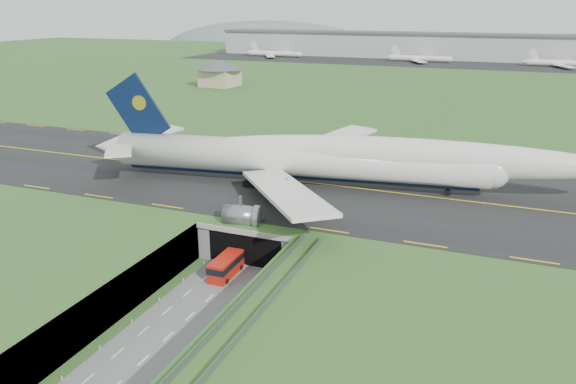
% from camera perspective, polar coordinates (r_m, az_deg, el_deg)
% --- Properties ---
extents(ground, '(900.00, 900.00, 0.00)m').
position_cam_1_polar(ground, '(80.13, -6.91, -9.80)').
color(ground, '#2C5421').
rests_on(ground, ground).
extents(airfield_deck, '(800.00, 800.00, 6.00)m').
position_cam_1_polar(airfield_deck, '(78.76, -6.99, -7.88)').
color(airfield_deck, gray).
rests_on(airfield_deck, ground).
extents(trench_road, '(12.00, 75.00, 0.20)m').
position_cam_1_polar(trench_road, '(74.47, -9.70, -12.22)').
color(trench_road, slate).
rests_on(trench_road, ground).
extents(taxiway, '(800.00, 44.00, 0.18)m').
position_cam_1_polar(taxiway, '(105.59, 1.46, 1.02)').
color(taxiway, black).
rests_on(taxiway, airfield_deck).
extents(tunnel_portal, '(17.00, 22.30, 6.00)m').
position_cam_1_polar(tunnel_portal, '(92.28, -2.07, -3.45)').
color(tunnel_portal, gray).
rests_on(tunnel_portal, ground).
extents(guideway, '(3.00, 53.00, 7.05)m').
position_cam_1_polar(guideway, '(58.46, -6.44, -15.40)').
color(guideway, '#A8A8A3').
rests_on(guideway, ground).
extents(jumbo_jet, '(95.97, 61.01, 20.40)m').
position_cam_1_polar(jumbo_jet, '(101.14, 4.52, 3.36)').
color(jumbo_jet, silver).
rests_on(jumbo_jet, ground).
extents(shuttle_tram, '(2.87, 7.18, 2.92)m').
position_cam_1_polar(shuttle_tram, '(82.93, -6.33, -7.50)').
color(shuttle_tram, '#B9190C').
rests_on(shuttle_tram, ground).
extents(service_building, '(20.18, 20.18, 10.47)m').
position_cam_1_polar(service_building, '(234.33, -6.96, 12.11)').
color(service_building, tan).
rests_on(service_building, ground).
extents(cargo_terminal, '(320.00, 67.00, 15.60)m').
position_cam_1_polar(cargo_terminal, '(363.43, 16.61, 14.01)').
color(cargo_terminal, '#B2B2B2').
rests_on(cargo_terminal, ground).
extents(distant_hills, '(700.00, 91.00, 60.00)m').
position_cam_1_polar(distant_hills, '(494.22, 25.61, 11.90)').
color(distant_hills, slate).
rests_on(distant_hills, ground).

